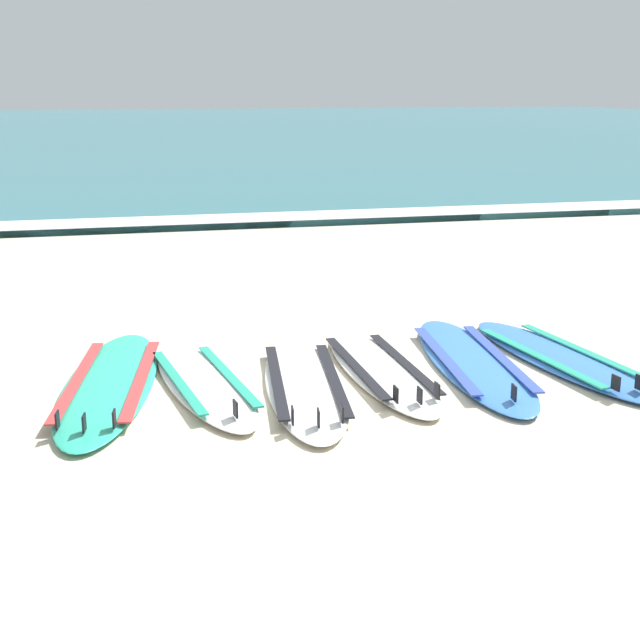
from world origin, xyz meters
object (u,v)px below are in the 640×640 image
Objects in this scene: surfboard_0 at (110,383)px; surfboard_5 at (561,358)px; surfboard_2 at (305,384)px; surfboard_4 at (472,362)px; surfboard_1 at (204,383)px; surfboard_3 at (380,369)px.

surfboard_5 is (3.55, -0.21, 0.00)m from surfboard_0.
surfboard_4 is at bearing 8.48° from surfboard_2.
surfboard_0 is at bearing 168.09° from surfboard_1.
surfboard_1 is at bearing -179.67° from surfboard_4.
surfboard_4 is (1.41, 0.21, -0.00)m from surfboard_2.
surfboard_0 and surfboard_3 have the same top height.
surfboard_3 and surfboard_5 have the same top height.
surfboard_1 is 0.99× the size of surfboard_3.
surfboard_4 and surfboard_5 have the same top height.
surfboard_4 is (2.14, 0.01, -0.00)m from surfboard_1.
surfboard_3 is 0.87× the size of surfboard_4.
surfboard_4 is (0.77, 0.01, -0.00)m from surfboard_3.
surfboard_2 is (0.73, -0.20, 0.00)m from surfboard_1.
surfboard_5 is at bearing -3.32° from surfboard_0.
surfboard_4 is at bearing 0.33° from surfboard_1.
surfboard_0 is 1.21× the size of surfboard_1.
surfboard_2 is (1.41, -0.34, 0.00)m from surfboard_0.
surfboard_0 is at bearing 176.08° from surfboard_3.
surfboard_5 is at bearing -1.26° from surfboard_1.
surfboard_1 and surfboard_2 have the same top height.
surfboard_4 is at bearing -2.66° from surfboard_0.
surfboard_5 is at bearing -2.51° from surfboard_3.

